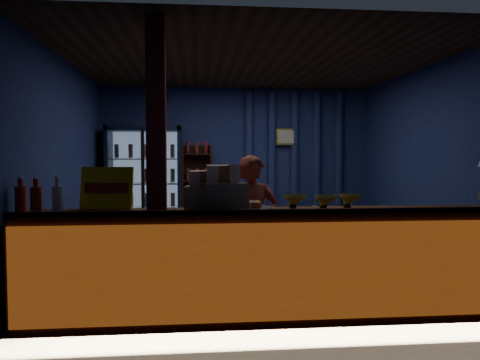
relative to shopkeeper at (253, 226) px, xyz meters
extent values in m
plane|color=#515154|center=(0.15, 1.26, -0.71)|extent=(4.60, 4.60, 0.00)
plane|color=navy|center=(0.15, 3.46, 0.59)|extent=(4.60, 0.00, 4.60)
plane|color=navy|center=(0.15, -0.94, 0.59)|extent=(4.60, 0.00, 4.60)
plane|color=navy|center=(-2.15, 1.26, 0.59)|extent=(0.00, 4.40, 4.40)
plane|color=navy|center=(2.45, 1.26, 0.59)|extent=(0.00, 4.40, 4.40)
plane|color=#472D19|center=(0.15, 1.26, 1.89)|extent=(4.60, 4.60, 0.00)
cube|color=brown|center=(0.15, -0.64, -0.24)|extent=(4.40, 0.55, 0.95)
cube|color=red|center=(0.15, -0.93, -0.24)|extent=(4.35, 0.02, 0.81)
cube|color=black|center=(0.15, -0.91, 0.26)|extent=(4.40, 0.04, 0.04)
cube|color=maroon|center=(-0.90, -0.64, 0.59)|extent=(0.16, 0.16, 2.60)
cube|color=black|center=(-1.40, 3.38, 0.24)|extent=(1.20, 0.06, 1.90)
cube|color=black|center=(-1.97, 3.11, 0.24)|extent=(0.06, 0.60, 1.90)
cube|color=black|center=(-0.83, 3.11, 0.24)|extent=(0.06, 0.60, 1.90)
cube|color=black|center=(-1.40, 3.11, 1.15)|extent=(1.20, 0.60, 0.08)
cube|color=black|center=(-1.40, 3.11, -0.67)|extent=(1.20, 0.60, 0.08)
cube|color=#99B2D8|center=(-1.40, 3.33, 0.24)|extent=(1.08, 0.02, 1.74)
cube|color=white|center=(-1.40, 2.83, 0.24)|extent=(1.12, 0.02, 1.78)
cube|color=black|center=(-1.40, 2.81, 0.24)|extent=(0.05, 0.05, 1.80)
cube|color=silver|center=(-1.40, 3.11, -0.54)|extent=(1.08, 0.48, 0.02)
cylinder|color=#BF4F1B|center=(-1.85, 3.11, -0.41)|extent=(0.07, 0.07, 0.22)
cylinder|color=#286519|center=(-1.63, 3.11, -0.41)|extent=(0.07, 0.07, 0.22)
cylinder|color=#956916|center=(-1.40, 3.11, -0.41)|extent=(0.07, 0.07, 0.22)
cylinder|color=navy|center=(-1.18, 3.11, -0.41)|extent=(0.07, 0.07, 0.22)
cylinder|color=maroon|center=(-0.95, 3.11, -0.41)|extent=(0.07, 0.07, 0.22)
cube|color=silver|center=(-1.40, 3.11, -0.14)|extent=(1.08, 0.48, 0.02)
cylinder|color=#286519|center=(-1.85, 3.11, -0.01)|extent=(0.07, 0.07, 0.22)
cylinder|color=#956916|center=(-1.63, 3.11, -0.01)|extent=(0.07, 0.07, 0.22)
cylinder|color=navy|center=(-1.40, 3.11, -0.01)|extent=(0.07, 0.07, 0.22)
cylinder|color=maroon|center=(-1.18, 3.11, -0.01)|extent=(0.07, 0.07, 0.22)
cylinder|color=#BF4F1B|center=(-0.95, 3.11, -0.01)|extent=(0.07, 0.07, 0.22)
cube|color=silver|center=(-1.40, 3.11, 0.26)|extent=(1.08, 0.48, 0.02)
cylinder|color=#956916|center=(-1.85, 3.11, 0.39)|extent=(0.07, 0.07, 0.22)
cylinder|color=navy|center=(-1.63, 3.11, 0.39)|extent=(0.07, 0.07, 0.22)
cylinder|color=maroon|center=(-1.40, 3.11, 0.39)|extent=(0.07, 0.07, 0.22)
cylinder|color=#BF4F1B|center=(-1.18, 3.11, 0.39)|extent=(0.07, 0.07, 0.22)
cylinder|color=#286519|center=(-0.95, 3.11, 0.39)|extent=(0.07, 0.07, 0.22)
cube|color=silver|center=(-1.40, 3.11, 0.66)|extent=(1.08, 0.48, 0.02)
cylinder|color=navy|center=(-1.85, 3.11, 0.79)|extent=(0.07, 0.07, 0.22)
cylinder|color=maroon|center=(-1.63, 3.11, 0.79)|extent=(0.07, 0.07, 0.22)
cylinder|color=#BF4F1B|center=(-1.40, 3.11, 0.79)|extent=(0.07, 0.07, 0.22)
cylinder|color=#286519|center=(-1.18, 3.11, 0.79)|extent=(0.07, 0.07, 0.22)
cylinder|color=#956916|center=(-0.95, 3.11, 0.79)|extent=(0.07, 0.07, 0.22)
cube|color=black|center=(-0.55, 3.41, 0.09)|extent=(0.50, 0.02, 1.60)
cube|color=black|center=(-0.79, 3.28, 0.09)|extent=(0.03, 0.28, 1.60)
cube|color=black|center=(-0.32, 3.28, 0.09)|extent=(0.03, 0.28, 1.60)
cube|color=black|center=(-0.55, 3.28, -0.61)|extent=(0.46, 0.26, 0.02)
cube|color=black|center=(-0.55, 3.28, -0.16)|extent=(0.46, 0.26, 0.02)
cube|color=black|center=(-0.55, 3.28, 0.29)|extent=(0.46, 0.26, 0.02)
cube|color=black|center=(-0.55, 3.28, 0.74)|extent=(0.46, 0.26, 0.02)
cylinder|color=navy|center=(0.35, 3.40, 0.59)|extent=(0.14, 0.14, 2.50)
cylinder|color=navy|center=(0.75, 3.40, 0.59)|extent=(0.14, 0.14, 2.50)
cylinder|color=navy|center=(1.15, 3.40, 0.59)|extent=(0.14, 0.14, 2.50)
cylinder|color=navy|center=(1.55, 3.40, 0.59)|extent=(0.14, 0.14, 2.50)
cylinder|color=navy|center=(1.95, 3.40, 0.59)|extent=(0.14, 0.14, 2.50)
cube|color=gold|center=(1.00, 3.36, 1.04)|extent=(0.36, 0.03, 0.28)
cube|color=silver|center=(1.00, 3.34, 1.04)|extent=(0.30, 0.01, 0.22)
imported|color=#973B29|center=(0.00, 0.00, 0.00)|extent=(0.56, 0.41, 1.43)
imported|color=#5DBA66|center=(1.73, 2.67, -0.40)|extent=(0.75, 0.77, 0.62)
cube|color=black|center=(1.08, 2.73, -0.46)|extent=(0.63, 0.52, 0.51)
cylinder|color=black|center=(1.08, 2.73, -0.15)|extent=(0.10, 0.10, 0.10)
cube|color=#F7EB0D|center=(-1.36, -0.42, 0.42)|extent=(0.48, 0.18, 0.38)
cube|color=#A91D0B|center=(-1.36, -0.44, 0.42)|extent=(0.39, 0.10, 0.09)
cylinder|color=#A91D0B|center=(-2.06, -0.54, 0.34)|extent=(0.09, 0.09, 0.21)
cylinder|color=#A91D0B|center=(-2.06, -0.54, 0.49)|extent=(0.04, 0.04, 0.08)
cylinder|color=white|center=(-2.06, -0.54, 0.52)|extent=(0.05, 0.05, 0.02)
cylinder|color=#A91D0B|center=(-1.90, -0.62, 0.34)|extent=(0.09, 0.09, 0.21)
cylinder|color=#A91D0B|center=(-1.90, -0.62, 0.49)|extent=(0.04, 0.04, 0.08)
cylinder|color=white|center=(-1.90, -0.62, 0.52)|extent=(0.05, 0.05, 0.02)
cylinder|color=silver|center=(-1.75, -0.54, 0.34)|extent=(0.09, 0.09, 0.21)
cylinder|color=silver|center=(-1.75, -0.54, 0.49)|extent=(0.04, 0.04, 0.08)
cylinder|color=white|center=(-1.75, -0.54, 0.52)|extent=(0.05, 0.05, 0.02)
cube|color=olive|center=(-0.35, -0.65, 0.36)|extent=(0.45, 0.40, 0.24)
cube|color=orange|center=(-0.44, -0.67, 0.55)|extent=(0.11, 0.09, 0.15)
cube|color=#B95A22|center=(-0.35, -0.65, 0.55)|extent=(0.11, 0.09, 0.15)
cube|color=orange|center=(-0.26, -0.62, 0.55)|extent=(0.11, 0.09, 0.15)
cube|color=olive|center=(-0.50, -0.61, 0.34)|extent=(0.34, 0.29, 0.21)
cube|color=orange|center=(-0.58, -0.61, 0.51)|extent=(0.09, 0.06, 0.13)
cube|color=#B95A22|center=(-0.50, -0.61, 0.51)|extent=(0.09, 0.06, 0.13)
cube|color=orange|center=(-0.42, -0.62, 0.51)|extent=(0.09, 0.06, 0.13)
cylinder|color=silver|center=(-0.12, -0.57, 0.25)|extent=(0.44, 0.44, 0.02)
cube|color=orange|center=(-0.03, -0.57, 0.28)|extent=(0.10, 0.07, 0.05)
cube|color=#B95A22|center=(-0.06, -0.51, 0.28)|extent=(0.11, 0.11, 0.05)
cube|color=orange|center=(-0.12, -0.48, 0.28)|extent=(0.07, 0.10, 0.05)
cube|color=#B95A22|center=(-0.18, -0.51, 0.28)|extent=(0.11, 0.11, 0.05)
cube|color=orange|center=(-0.21, -0.57, 0.28)|extent=(0.10, 0.07, 0.05)
cube|color=#B95A22|center=(-0.18, -0.63, 0.28)|extent=(0.11, 0.11, 0.05)
cube|color=orange|center=(-0.12, -0.65, 0.28)|extent=(0.07, 0.10, 0.05)
cube|color=#B95A22|center=(-0.06, -0.63, 0.28)|extent=(0.11, 0.11, 0.05)
camera|label=1|loc=(-0.57, -4.65, 0.71)|focal=35.00mm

